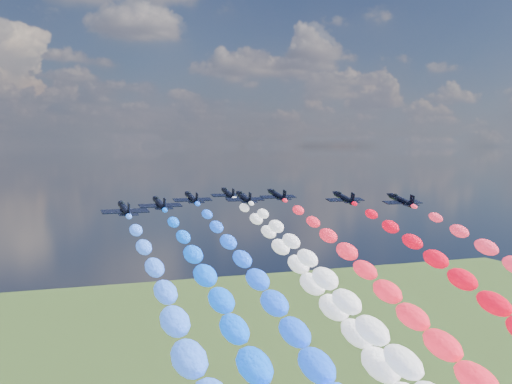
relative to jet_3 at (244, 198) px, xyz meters
name	(u,v)px	position (x,y,z in m)	size (l,w,h in m)	color
jet_0	(125,209)	(-32.64, -19.23, 0.00)	(9.53, 12.78, 2.82)	black
jet_1	(160,204)	(-23.30, -9.17, 0.00)	(9.53, 12.78, 2.82)	black
trail_1	(246,362)	(-23.30, -68.30, -17.45)	(5.83, 113.43, 38.79)	#0752FB
jet_2	(192,198)	(-12.61, 3.44, 0.00)	(9.53, 12.78, 2.82)	black
trail_2	(282,330)	(-12.61, -55.69, -17.45)	(5.83, 113.43, 38.79)	#144EFD
jet_3	(244,198)	(0.00, 0.00, 0.00)	(9.53, 12.78, 2.82)	black
trail_3	(360,328)	(0.00, -59.13, -17.45)	(5.83, 113.43, 38.79)	white
jet_4	(228,194)	(0.58, 14.90, 0.00)	(9.53, 12.78, 2.82)	black
trail_4	(323,307)	(0.58, -44.23, -17.45)	(5.83, 113.43, 38.79)	silver
jet_5	(277,195)	(10.92, 4.79, 0.00)	(9.53, 12.78, 2.82)	black
trail_5	(400,315)	(10.92, -54.34, -17.45)	(5.83, 113.43, 38.79)	#F91A31
jet_6	(344,198)	(23.22, -9.38, 0.00)	(9.53, 12.78, 2.82)	black
trail_6	(512,330)	(23.22, -68.51, -17.45)	(5.83, 113.43, 38.79)	red
jet_7	(401,200)	(32.69, -20.45, 0.00)	(9.53, 12.78, 2.82)	black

